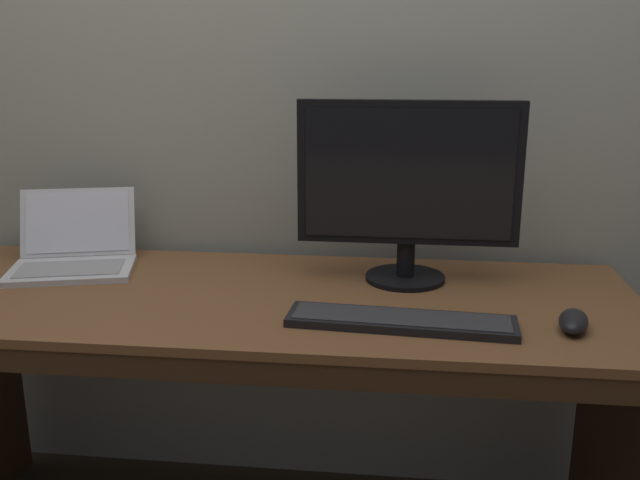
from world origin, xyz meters
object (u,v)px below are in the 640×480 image
Objects in this scene: computer_mouse at (573,321)px; external_monitor at (408,183)px; wired_keyboard at (401,321)px; laptop_silver at (73,255)px.

external_monitor is at bearing 156.39° from computer_mouse.
computer_mouse is (0.36, 0.01, 0.01)m from wired_keyboard.
external_monitor is 4.57× the size of computer_mouse.
external_monitor reaches higher than laptop_silver.
computer_mouse is (0.35, -0.28, -0.24)m from external_monitor.
external_monitor is at bearing -0.60° from laptop_silver.
external_monitor reaches higher than wired_keyboard.
laptop_silver is 0.93m from wired_keyboard.
computer_mouse is at bearing -13.11° from laptop_silver.
laptop_silver is 0.69× the size of external_monitor.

